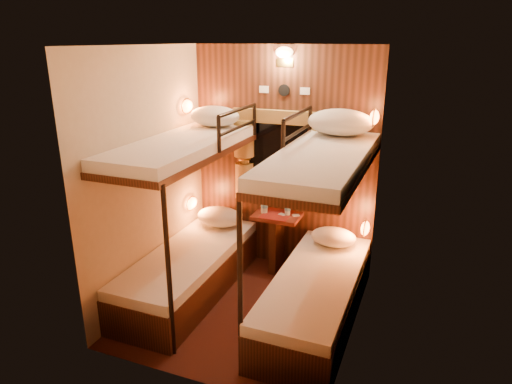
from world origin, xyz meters
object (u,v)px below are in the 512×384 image
at_px(bottle_left, 264,203).
at_px(table, 277,235).
at_px(bottle_right, 288,207).
at_px(bunk_right, 317,264).
at_px(bunk_left, 188,241).

bearing_deg(bottle_left, table, -0.78).
bearing_deg(bottle_right, bottle_left, -174.19).
distance_m(table, bottle_left, 0.38).
height_order(bunk_right, bottle_right, bunk_right).
distance_m(bunk_left, bunk_right, 1.30).
distance_m(bunk_left, bottle_left, 0.95).
height_order(bunk_right, table, bunk_right).
distance_m(bunk_right, bottle_right, 0.99).
height_order(bunk_right, bottle_left, bunk_right).
relative_size(bunk_left, bunk_right, 1.00).
bearing_deg(bottle_left, bottle_right, 5.81).
bearing_deg(bunk_right, table, 129.67).
relative_size(bunk_left, table, 2.90).
bearing_deg(bottle_left, bunk_left, -122.65).
xyz_separation_m(bunk_right, bottle_right, (-0.54, 0.81, 0.19)).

